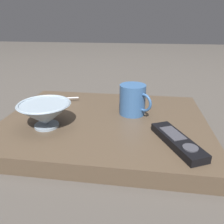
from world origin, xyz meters
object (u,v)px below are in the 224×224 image
Objects in this scene: coffee_mug at (133,100)px; teaspoon at (47,99)px; tv_remote_near at (177,141)px; cereal_bowl at (45,114)px.

teaspoon is (0.35, -0.06, -0.04)m from coffee_mug.
teaspoon is 0.75× the size of tv_remote_near.
coffee_mug reaches higher than teaspoon.
tv_remote_near is at bearing 124.08° from coffee_mug.
cereal_bowl is at bearing 113.21° from teaspoon.
cereal_bowl is at bearing 28.19° from coffee_mug.
cereal_bowl is 1.43× the size of coffee_mug.
coffee_mug is (-0.26, -0.14, 0.01)m from cereal_bowl.
cereal_bowl is 0.81× the size of tv_remote_near.
tv_remote_near is (-0.13, 0.19, -0.04)m from coffee_mug.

